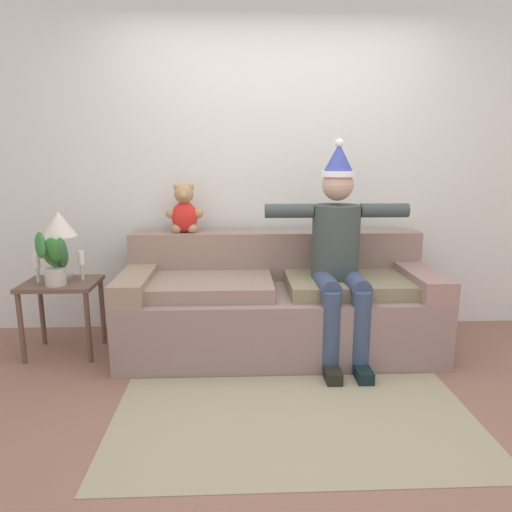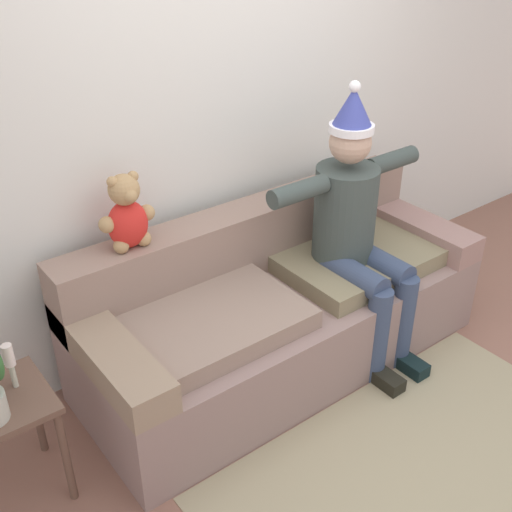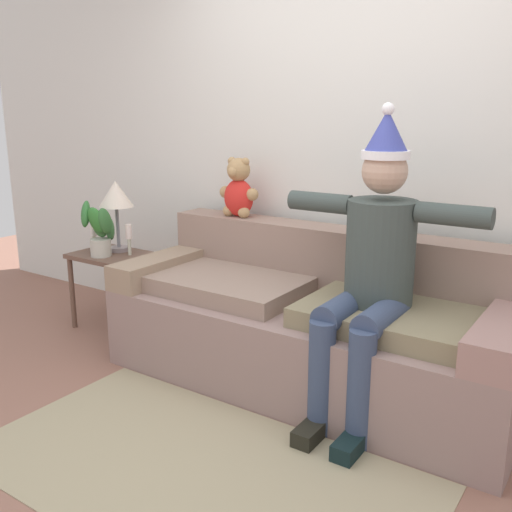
{
  "view_description": "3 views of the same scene",
  "coord_description": "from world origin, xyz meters",
  "px_view_note": "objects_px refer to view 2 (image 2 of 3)",
  "views": [
    {
      "loc": [
        -0.31,
        -2.3,
        1.41
      ],
      "look_at": [
        -0.17,
        0.91,
        0.73
      ],
      "focal_mm": 32.59,
      "sensor_mm": 36.0,
      "label": 1
    },
    {
      "loc": [
        -1.85,
        -1.2,
        2.34
      ],
      "look_at": [
        -0.23,
        0.92,
        0.79
      ],
      "focal_mm": 44.26,
      "sensor_mm": 36.0,
      "label": 2
    },
    {
      "loc": [
        1.43,
        -1.67,
        1.5
      ],
      "look_at": [
        -0.25,
        0.82,
        0.74
      ],
      "focal_mm": 40.14,
      "sensor_mm": 36.0,
      "label": 3
    }
  ],
  "objects_px": {
    "couch": "(278,307)",
    "person_seated": "(357,226)",
    "teddy_bear": "(127,215)",
    "candle_short": "(10,360)"
  },
  "relations": [
    {
      "from": "teddy_bear",
      "to": "candle_short",
      "type": "height_order",
      "value": "teddy_bear"
    },
    {
      "from": "couch",
      "to": "teddy_bear",
      "type": "xyz_separation_m",
      "value": [
        -0.71,
        0.28,
        0.68
      ]
    },
    {
      "from": "couch",
      "to": "person_seated",
      "type": "bearing_deg",
      "value": -22.01
    },
    {
      "from": "couch",
      "to": "candle_short",
      "type": "bearing_deg",
      "value": -179.7
    },
    {
      "from": "couch",
      "to": "person_seated",
      "type": "distance_m",
      "value": 0.63
    },
    {
      "from": "couch",
      "to": "person_seated",
      "type": "height_order",
      "value": "person_seated"
    },
    {
      "from": "teddy_bear",
      "to": "couch",
      "type": "bearing_deg",
      "value": -21.48
    },
    {
      "from": "teddy_bear",
      "to": "candle_short",
      "type": "bearing_deg",
      "value": -158.27
    },
    {
      "from": "couch",
      "to": "candle_short",
      "type": "distance_m",
      "value": 1.47
    },
    {
      "from": "person_seated",
      "to": "teddy_bear",
      "type": "distance_m",
      "value": 1.22
    }
  ]
}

